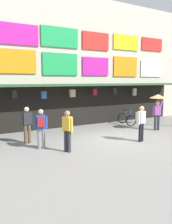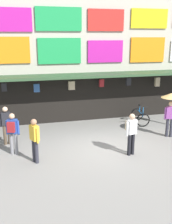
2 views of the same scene
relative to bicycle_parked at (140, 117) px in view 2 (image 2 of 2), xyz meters
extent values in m
plane|color=gray|center=(-2.81, -2.63, -0.39)|extent=(80.00, 80.00, 0.00)
cube|color=#B2AD9E|center=(-2.81, 1.97, 3.61)|extent=(18.00, 1.20, 8.00)
cube|color=#2D4C2D|center=(-2.81, 0.67, 2.21)|extent=(15.30, 1.40, 0.12)
cube|color=#B71E93|center=(-6.50, 1.32, 4.89)|extent=(2.31, 0.08, 1.10)
cube|color=green|center=(-4.04, 1.32, 4.95)|extent=(2.31, 0.08, 1.14)
cube|color=red|center=(-1.58, 1.32, 4.94)|extent=(1.95, 0.08, 1.08)
cube|color=yellow|center=(0.88, 1.32, 5.05)|extent=(2.12, 0.08, 1.01)
cube|color=orange|center=(-6.50, 1.32, 3.48)|extent=(1.96, 0.08, 1.27)
cube|color=green|center=(-4.04, 1.32, 3.41)|extent=(2.21, 0.08, 1.28)
cube|color=#B71E93|center=(-1.58, 1.32, 3.35)|extent=(1.94, 0.08, 1.15)
cube|color=orange|center=(0.88, 1.32, 3.41)|extent=(2.02, 0.08, 1.34)
cylinder|color=black|center=(-6.87, 0.88, 2.05)|extent=(0.02, 0.02, 0.19)
cube|color=#232328|center=(-6.87, 0.88, 1.75)|extent=(0.25, 0.15, 0.40)
cylinder|color=black|center=(-5.33, 0.70, 2.01)|extent=(0.02, 0.02, 0.27)
cube|color=#2D5693|center=(-5.33, 0.70, 1.68)|extent=(0.28, 0.17, 0.39)
cylinder|color=black|center=(-3.57, 0.71, 2.04)|extent=(0.02, 0.02, 0.21)
cube|color=tan|center=(-3.57, 0.71, 1.72)|extent=(0.32, 0.19, 0.44)
cylinder|color=black|center=(-1.90, 0.91, 2.04)|extent=(0.02, 0.02, 0.21)
cube|color=maroon|center=(-1.90, 0.91, 1.74)|extent=(0.24, 0.15, 0.40)
cylinder|color=black|center=(-0.39, 0.86, 2.05)|extent=(0.02, 0.02, 0.18)
cube|color=#232328|center=(-0.39, 0.86, 1.76)|extent=(0.25, 0.15, 0.40)
cylinder|color=black|center=(1.37, 0.87, 2.03)|extent=(0.02, 0.02, 0.23)
cube|color=tan|center=(1.37, 0.87, 1.67)|extent=(0.26, 0.15, 0.50)
cube|color=black|center=(-2.81, 1.35, 0.86)|extent=(15.30, 0.04, 2.50)
torus|color=black|center=(-0.09, -0.54, -0.03)|extent=(0.72, 0.18, 0.72)
torus|color=black|center=(0.10, 0.55, -0.03)|extent=(0.72, 0.18, 0.72)
cylinder|color=#1E66A8|center=(0.00, 0.01, 0.22)|extent=(0.22, 0.98, 0.05)
cylinder|color=#1E66A8|center=(0.03, 0.17, 0.39)|extent=(0.04, 0.04, 0.35)
cube|color=black|center=(0.03, 0.17, 0.58)|extent=(0.13, 0.21, 0.06)
cylinder|color=#1E66A8|center=(-0.08, -0.46, 0.39)|extent=(0.04, 0.04, 0.50)
cylinder|color=black|center=(-0.08, -0.46, 0.64)|extent=(0.44, 0.11, 0.04)
cylinder|color=#2D2D38|center=(0.37, -2.08, 0.05)|extent=(0.14, 0.14, 0.88)
cylinder|color=#2D2D38|center=(0.53, -2.17, 0.05)|extent=(0.14, 0.14, 0.88)
cube|color=#9E4CA8|center=(0.45, -2.12, 0.77)|extent=(0.42, 0.36, 0.56)
sphere|color=beige|center=(0.45, -2.12, 1.18)|extent=(0.22, 0.22, 0.22)
cylinder|color=#9E4CA8|center=(0.25, -2.03, 0.72)|extent=(0.09, 0.09, 0.56)
cone|color=#E0B770|center=(0.45, -2.12, 1.58)|extent=(0.96, 0.96, 0.22)
cylinder|color=gray|center=(-6.62, -2.27, 0.05)|extent=(0.14, 0.14, 0.88)
cylinder|color=gray|center=(-6.45, -2.32, 0.05)|extent=(0.14, 0.14, 0.88)
cube|color=#28479E|center=(-6.54, -2.30, 0.77)|extent=(0.41, 0.32, 0.56)
sphere|color=tan|center=(-6.54, -2.30, 1.18)|extent=(0.22, 0.22, 0.22)
cylinder|color=#28479E|center=(-6.75, -2.23, 0.72)|extent=(0.09, 0.09, 0.56)
cylinder|color=#28479E|center=(-6.33, -2.37, 0.72)|extent=(0.09, 0.09, 0.56)
cube|color=maroon|center=(-6.59, -2.45, 0.79)|extent=(0.32, 0.24, 0.40)
cylinder|color=black|center=(-2.00, -3.49, 0.05)|extent=(0.14, 0.14, 0.88)
cylinder|color=black|center=(-2.17, -3.55, 0.05)|extent=(0.14, 0.14, 0.88)
cube|color=white|center=(-2.09, -3.52, 0.77)|extent=(0.41, 0.31, 0.56)
sphere|color=tan|center=(-2.09, -3.52, 1.18)|extent=(0.22, 0.22, 0.22)
cylinder|color=white|center=(-1.88, -3.46, 0.72)|extent=(0.09, 0.09, 0.56)
cylinder|color=white|center=(-2.30, -3.58, 0.72)|extent=(0.09, 0.09, 0.56)
cube|color=tan|center=(-2.13, -3.37, 0.79)|extent=(0.31, 0.23, 0.40)
cylinder|color=brown|center=(-6.91, -1.19, 0.05)|extent=(0.14, 0.14, 0.88)
cylinder|color=brown|center=(-6.73, -1.17, 0.05)|extent=(0.14, 0.14, 0.88)
cube|color=#232328|center=(-6.82, -1.18, 0.77)|extent=(0.38, 0.25, 0.56)
sphere|color=beige|center=(-6.82, -1.18, 1.18)|extent=(0.22, 0.22, 0.22)
cylinder|color=#232328|center=(-7.04, -1.20, 0.72)|extent=(0.09, 0.09, 0.56)
cylinder|color=#232328|center=(-6.60, -1.16, 0.72)|extent=(0.09, 0.09, 0.56)
cylinder|color=#2D2D38|center=(-5.81, -3.16, 0.05)|extent=(0.14, 0.14, 0.88)
cylinder|color=#2D2D38|center=(-5.74, -3.32, 0.05)|extent=(0.14, 0.14, 0.88)
cube|color=gold|center=(-5.78, -3.24, 0.77)|extent=(0.36, 0.42, 0.56)
sphere|color=#A87A5B|center=(-5.78, -3.24, 1.18)|extent=(0.22, 0.22, 0.22)
cylinder|color=gold|center=(-5.87, -3.04, 0.72)|extent=(0.09, 0.09, 0.56)
cylinder|color=gold|center=(-5.68, -3.44, 0.72)|extent=(0.09, 0.09, 0.56)
camera|label=1|loc=(-9.59, -11.36, 2.46)|focal=36.77mm
camera|label=2|loc=(-6.27, -12.52, 4.11)|focal=42.95mm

